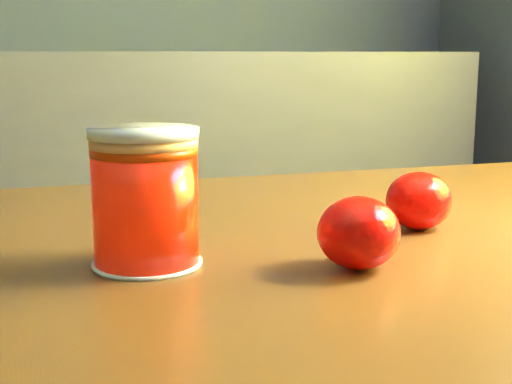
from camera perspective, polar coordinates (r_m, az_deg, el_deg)
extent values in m
cube|color=brown|center=(0.68, 8.14, -4.84)|extent=(1.03, 0.77, 0.04)
cylinder|color=#FA1C05|center=(0.57, -8.82, -1.18)|extent=(0.08, 0.08, 0.09)
cylinder|color=#FBB666|center=(0.56, -8.97, 3.96)|extent=(0.08, 0.08, 0.01)
cylinder|color=silver|center=(0.56, -8.99, 4.62)|extent=(0.09, 0.09, 0.01)
ellipsoid|color=red|center=(0.56, 8.21, -3.25)|extent=(0.08, 0.08, 0.06)
ellipsoid|color=red|center=(0.70, 12.88, -0.67)|extent=(0.07, 0.07, 0.06)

